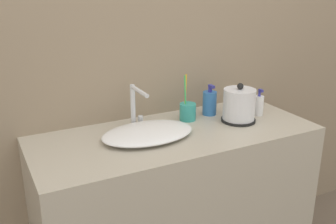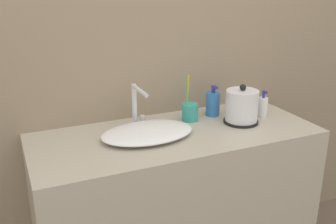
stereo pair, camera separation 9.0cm
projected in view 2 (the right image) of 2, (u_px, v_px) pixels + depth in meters
The scene contains 8 objects.
wall_back at pixel (151, 9), 1.77m from camera, with size 6.00×0.04×2.60m.
vanity_counter at pixel (176, 212), 1.83m from camera, with size 1.24×0.51×0.80m.
sink_basin at pixel (147, 132), 1.64m from camera, with size 0.39×0.26×0.04m.
faucet at pixel (137, 103), 1.73m from camera, with size 0.06×0.17×0.19m.
electric_kettle at pixel (242, 108), 1.79m from camera, with size 0.16×0.16×0.18m.
toothbrush_cup at pixel (190, 112), 1.82m from camera, with size 0.08×0.08×0.22m.
lotion_bottle at pixel (213, 103), 1.88m from camera, with size 0.07×0.07×0.15m.
shampoo_bottle at pixel (263, 107), 1.87m from camera, with size 0.05×0.05×0.13m.
Camera 2 is at (-0.67, -1.17, 1.45)m, focal length 42.00 mm.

